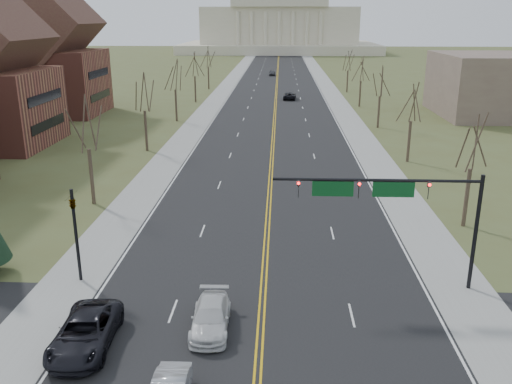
# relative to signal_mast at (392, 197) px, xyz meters

# --- Properties ---
(road) EXTENTS (20.00, 380.00, 0.01)m
(road) POSITION_rel_signal_mast_xyz_m (-7.45, 96.50, -5.76)
(road) COLOR black
(road) RESTS_ON ground
(cross_road) EXTENTS (120.00, 14.00, 0.01)m
(cross_road) POSITION_rel_signal_mast_xyz_m (-7.45, -7.50, -5.76)
(cross_road) COLOR black
(cross_road) RESTS_ON ground
(sidewalk_left) EXTENTS (4.00, 380.00, 0.03)m
(sidewalk_left) POSITION_rel_signal_mast_xyz_m (-19.45, 96.50, -5.75)
(sidewalk_left) COLOR gray
(sidewalk_left) RESTS_ON ground
(sidewalk_right) EXTENTS (4.00, 380.00, 0.03)m
(sidewalk_right) POSITION_rel_signal_mast_xyz_m (4.55, 96.50, -5.75)
(sidewalk_right) COLOR gray
(sidewalk_right) RESTS_ON ground
(center_line) EXTENTS (0.42, 380.00, 0.01)m
(center_line) POSITION_rel_signal_mast_xyz_m (-7.45, 96.50, -5.75)
(center_line) COLOR gold
(center_line) RESTS_ON road
(edge_line_left) EXTENTS (0.15, 380.00, 0.01)m
(edge_line_left) POSITION_rel_signal_mast_xyz_m (-17.25, 96.50, -5.75)
(edge_line_left) COLOR silver
(edge_line_left) RESTS_ON road
(edge_line_right) EXTENTS (0.15, 380.00, 0.01)m
(edge_line_right) POSITION_rel_signal_mast_xyz_m (2.35, 96.50, -5.75)
(edge_line_right) COLOR silver
(edge_line_right) RESTS_ON road
(capitol) EXTENTS (90.00, 60.00, 50.00)m
(capitol) POSITION_rel_signal_mast_xyz_m (-7.45, 236.41, 8.44)
(capitol) COLOR beige
(capitol) RESTS_ON ground
(signal_mast) EXTENTS (12.12, 0.44, 7.20)m
(signal_mast) POSITION_rel_signal_mast_xyz_m (0.00, 0.00, 0.00)
(signal_mast) COLOR black
(signal_mast) RESTS_ON ground
(signal_left) EXTENTS (0.32, 0.36, 6.00)m
(signal_left) POSITION_rel_signal_mast_xyz_m (-18.95, 0.00, -2.05)
(signal_left) COLOR black
(signal_left) RESTS_ON ground
(tree_r_0) EXTENTS (3.74, 3.74, 8.50)m
(tree_r_0) POSITION_rel_signal_mast_xyz_m (8.05, 10.50, 0.79)
(tree_r_0) COLOR #382721
(tree_r_0) RESTS_ON ground
(tree_l_0) EXTENTS (3.96, 3.96, 9.00)m
(tree_l_0) POSITION_rel_signal_mast_xyz_m (-22.95, 14.50, 1.18)
(tree_l_0) COLOR #382721
(tree_l_0) RESTS_ON ground
(tree_r_1) EXTENTS (3.74, 3.74, 8.50)m
(tree_r_1) POSITION_rel_signal_mast_xyz_m (8.05, 30.50, 0.79)
(tree_r_1) COLOR #382721
(tree_r_1) RESTS_ON ground
(tree_l_1) EXTENTS (3.96, 3.96, 9.00)m
(tree_l_1) POSITION_rel_signal_mast_xyz_m (-22.95, 34.50, 1.18)
(tree_l_1) COLOR #382721
(tree_l_1) RESTS_ON ground
(tree_r_2) EXTENTS (3.74, 3.74, 8.50)m
(tree_r_2) POSITION_rel_signal_mast_xyz_m (8.05, 50.50, 0.79)
(tree_r_2) COLOR #382721
(tree_r_2) RESTS_ON ground
(tree_l_2) EXTENTS (3.96, 3.96, 9.00)m
(tree_l_2) POSITION_rel_signal_mast_xyz_m (-22.95, 54.50, 1.18)
(tree_l_2) COLOR #382721
(tree_l_2) RESTS_ON ground
(tree_r_3) EXTENTS (3.74, 3.74, 8.50)m
(tree_r_3) POSITION_rel_signal_mast_xyz_m (8.05, 70.50, 0.79)
(tree_r_3) COLOR #382721
(tree_r_3) RESTS_ON ground
(tree_l_3) EXTENTS (3.96, 3.96, 9.00)m
(tree_l_3) POSITION_rel_signal_mast_xyz_m (-22.95, 74.50, 1.18)
(tree_l_3) COLOR #382721
(tree_l_3) RESTS_ON ground
(tree_r_4) EXTENTS (3.74, 3.74, 8.50)m
(tree_r_4) POSITION_rel_signal_mast_xyz_m (8.05, 90.50, 0.79)
(tree_r_4) COLOR #382721
(tree_r_4) RESTS_ON ground
(tree_l_4) EXTENTS (3.96, 3.96, 9.00)m
(tree_l_4) POSITION_rel_signal_mast_xyz_m (-22.95, 94.50, 1.18)
(tree_l_4) COLOR #382721
(tree_l_4) RESTS_ON ground
(bldg_left_far) EXTENTS (17.10, 14.28, 23.25)m
(bldg_left_far) POSITION_rel_signal_mast_xyz_m (-45.44, 60.50, 3.78)
(bldg_left_far) COLOR brown
(bldg_left_far) RESTS_ON ground
(car_sb_outer_lead) EXTENTS (2.95, 5.96, 1.63)m
(car_sb_outer_lead) POSITION_rel_signal_mast_xyz_m (-16.12, -7.10, -4.94)
(car_sb_outer_lead) COLOR black
(car_sb_outer_lead) RESTS_ON road
(car_sb_inner_second) EXTENTS (2.08, 4.85, 1.39)m
(car_sb_inner_second) POSITION_rel_signal_mast_xyz_m (-10.07, -5.21, -5.05)
(car_sb_inner_second) COLOR silver
(car_sb_inner_second) RESTS_ON road
(car_far_nb) EXTENTS (2.69, 5.29, 1.43)m
(car_far_nb) POSITION_rel_signal_mast_xyz_m (-4.68, 79.13, -5.03)
(car_far_nb) COLOR black
(car_far_nb) RESTS_ON road
(car_far_sb) EXTENTS (1.82, 4.46, 1.51)m
(car_far_sb) POSITION_rel_signal_mast_xyz_m (-8.94, 125.34, -4.99)
(car_far_sb) COLOR #424349
(car_far_sb) RESTS_ON road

